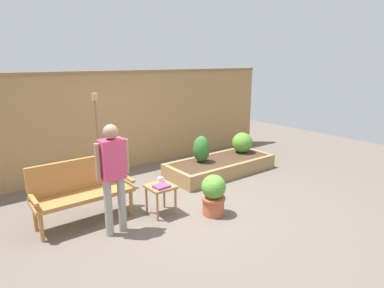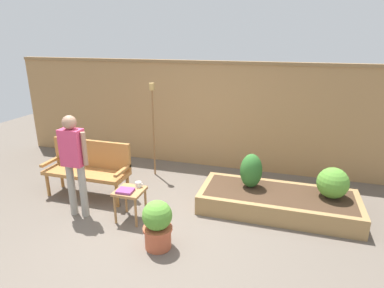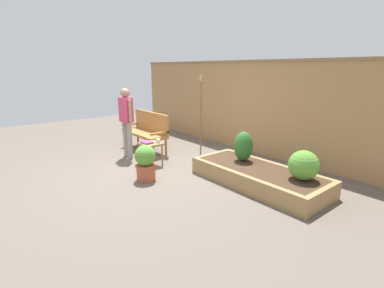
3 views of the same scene
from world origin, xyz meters
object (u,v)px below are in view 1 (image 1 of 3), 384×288
object	(u,v)px
garden_bench	(81,186)
book_on_table	(161,186)
shrub_far_corner	(242,143)
side_table	(161,191)
cup_on_table	(160,180)
shrub_near_bench	(201,149)
potted_boxwood	(213,194)
person_by_bench	(113,170)
tiki_torch	(97,125)

from	to	relation	value
garden_bench	book_on_table	distance (m)	1.19
book_on_table	shrub_far_corner	world-z (taller)	shrub_far_corner
side_table	shrub_far_corner	xyz separation A→B (m)	(2.83, 1.00, 0.14)
side_table	cup_on_table	xyz separation A→B (m)	(0.08, 0.13, 0.12)
book_on_table	shrub_far_corner	xyz separation A→B (m)	(2.86, 1.07, 0.03)
garden_bench	book_on_table	world-z (taller)	garden_bench
shrub_near_bench	potted_boxwood	bearing A→B (deg)	-122.95
cup_on_table	shrub_near_bench	world-z (taller)	shrub_near_bench
cup_on_table	person_by_bench	bearing A→B (deg)	-164.69
shrub_far_corner	side_table	bearing A→B (deg)	-160.59
potted_boxwood	cup_on_table	bearing A→B (deg)	131.30
side_table	person_by_bench	distance (m)	0.98
garden_bench	tiki_torch	xyz separation A→B (m)	(0.72, 1.10, 0.68)
side_table	book_on_table	world-z (taller)	book_on_table
book_on_table	side_table	bearing A→B (deg)	64.67
book_on_table	potted_boxwood	world-z (taller)	potted_boxwood
cup_on_table	person_by_bench	xyz separation A→B (m)	(-0.89, -0.24, 0.41)
shrub_near_bench	person_by_bench	world-z (taller)	person_by_bench
cup_on_table	shrub_near_bench	size ratio (longest dim) A/B	0.22
cup_on_table	person_by_bench	size ratio (longest dim) A/B	0.08
side_table	garden_bench	bearing A→B (deg)	152.23
potted_boxwood	shrub_near_bench	world-z (taller)	shrub_near_bench
potted_boxwood	shrub_near_bench	xyz separation A→B (m)	(0.98, 1.51, 0.23)
cup_on_table	book_on_table	size ratio (longest dim) A/B	0.54
book_on_table	shrub_near_bench	xyz separation A→B (m)	(1.65, 1.07, 0.08)
shrub_near_bench	shrub_far_corner	distance (m)	1.21
garden_bench	side_table	size ratio (longest dim) A/B	3.00
garden_bench	shrub_far_corner	size ratio (longest dim) A/B	3.10
side_table	shrub_far_corner	bearing A→B (deg)	19.41
cup_on_table	shrub_far_corner	xyz separation A→B (m)	(2.75, 0.87, 0.01)
garden_bench	book_on_table	xyz separation A→B (m)	(1.01, -0.62, -0.05)
garden_bench	tiki_torch	bearing A→B (deg)	56.76
cup_on_table	tiki_torch	distance (m)	1.72
book_on_table	shrub_near_bench	bearing A→B (deg)	29.75
shrub_near_bench	garden_bench	bearing A→B (deg)	-170.42
side_table	shrub_near_bench	bearing A→B (deg)	31.55
potted_boxwood	shrub_near_bench	bearing A→B (deg)	57.05
shrub_near_bench	shrub_far_corner	xyz separation A→B (m)	(1.21, 0.00, -0.05)
cup_on_table	shrub_far_corner	bearing A→B (deg)	17.48
book_on_table	tiki_torch	distance (m)	1.89
side_table	tiki_torch	size ratio (longest dim) A/B	0.27
cup_on_table	potted_boxwood	xyz separation A→B (m)	(0.57, -0.64, -0.18)
book_on_table	tiki_torch	world-z (taller)	tiki_torch
side_table	book_on_table	size ratio (longest dim) A/B	2.10
person_by_bench	garden_bench	bearing A→B (deg)	109.21
cup_on_table	book_on_table	xyz separation A→B (m)	(-0.11, -0.20, -0.02)
garden_bench	shrub_near_bench	distance (m)	2.70
book_on_table	potted_boxwood	bearing A→B (deg)	-36.15
tiki_torch	potted_boxwood	bearing A→B (deg)	-65.90
shrub_near_bench	shrub_far_corner	world-z (taller)	shrub_near_bench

